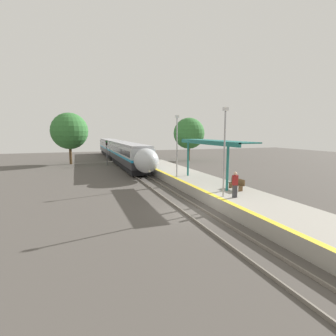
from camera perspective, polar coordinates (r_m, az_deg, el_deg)
ground_plane at (r=18.09m, az=5.56°, el=-9.52°), size 120.00×120.00×0.00m
rail_left at (r=17.79m, az=3.43°, el=-9.55°), size 0.08×90.00×0.15m
rail_right at (r=18.37m, az=7.63°, el=-9.04°), size 0.08×90.00×0.15m
train at (r=48.66m, az=-10.69°, el=3.88°), size 2.89×43.08×3.78m
platform_right at (r=19.83m, az=15.71°, el=-6.90°), size 4.35×64.00×0.89m
platform_bench at (r=21.39m, az=14.70°, el=-3.27°), size 0.44×1.77×0.89m
person_waiting at (r=18.64m, az=14.38°, el=-3.41°), size 0.36×0.24×1.80m
railway_signal at (r=43.93m, az=-13.18°, el=3.80°), size 0.28×0.28×4.01m
lamppost_near at (r=18.41m, az=12.20°, el=4.48°), size 0.36×0.20×6.16m
lamppost_mid at (r=26.45m, az=1.96°, el=5.60°), size 0.36×0.20×6.16m
station_canopy at (r=23.94m, az=9.32°, el=5.35°), size 2.02×10.52×3.77m
background_tree_left at (r=47.20m, az=-20.68°, el=7.53°), size 6.09×6.09×8.62m
background_tree_right at (r=49.98m, az=4.59°, el=7.53°), size 5.83×5.83×8.09m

